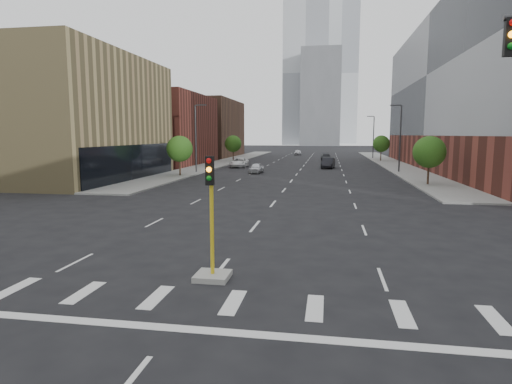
% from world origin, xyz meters
% --- Properties ---
extents(sidewalk_left_far, '(5.00, 92.00, 0.15)m').
position_xyz_m(sidewalk_left_far, '(-15.00, 74.00, 0.07)').
color(sidewalk_left_far, gray).
rests_on(sidewalk_left_far, ground).
extents(sidewalk_right_far, '(5.00, 92.00, 0.15)m').
position_xyz_m(sidewalk_right_far, '(15.00, 74.00, 0.07)').
color(sidewalk_right_far, gray).
rests_on(sidewalk_right_far, ground).
extents(building_left_mid, '(20.00, 24.00, 14.00)m').
position_xyz_m(building_left_mid, '(-27.50, 40.00, 7.00)').
color(building_left_mid, '#998756').
rests_on(building_left_mid, ground).
extents(building_left_far_a, '(20.00, 22.00, 12.00)m').
position_xyz_m(building_left_far_a, '(-27.50, 66.00, 6.00)').
color(building_left_far_a, brown).
rests_on(building_left_far_a, ground).
extents(building_left_far_b, '(20.00, 24.00, 13.00)m').
position_xyz_m(building_left_far_b, '(-27.50, 92.00, 6.50)').
color(building_left_far_b, brown).
rests_on(building_left_far_b, ground).
extents(tower_left, '(22.00, 22.00, 70.00)m').
position_xyz_m(tower_left, '(-8.00, 220.00, 35.00)').
color(tower_left, '#B2B7BC').
rests_on(tower_left, ground).
extents(tower_right, '(20.00, 20.00, 80.00)m').
position_xyz_m(tower_right, '(10.00, 260.00, 40.00)').
color(tower_right, '#B2B7BC').
rests_on(tower_right, ground).
extents(tower_mid, '(18.00, 18.00, 44.00)m').
position_xyz_m(tower_mid, '(0.00, 200.00, 22.00)').
color(tower_mid, slate).
rests_on(tower_mid, ground).
extents(median_traffic_signal, '(1.20, 1.20, 4.40)m').
position_xyz_m(median_traffic_signal, '(0.00, 8.97, 0.97)').
color(median_traffic_signal, '#999993').
rests_on(median_traffic_signal, ground).
extents(streetlight_right_a, '(1.60, 0.22, 9.07)m').
position_xyz_m(streetlight_right_a, '(13.41, 55.00, 5.01)').
color(streetlight_right_a, '#2D2D30').
rests_on(streetlight_right_a, ground).
extents(streetlight_right_b, '(1.60, 0.22, 9.07)m').
position_xyz_m(streetlight_right_b, '(13.41, 90.00, 5.01)').
color(streetlight_right_b, '#2D2D30').
rests_on(streetlight_right_b, ground).
extents(streetlight_left, '(1.60, 0.22, 9.07)m').
position_xyz_m(streetlight_left, '(-13.41, 50.00, 5.01)').
color(streetlight_left, '#2D2D30').
rests_on(streetlight_left, ground).
extents(tree_left_near, '(3.20, 3.20, 4.85)m').
position_xyz_m(tree_left_near, '(-14.00, 45.00, 3.39)').
color(tree_left_near, '#382619').
rests_on(tree_left_near, ground).
extents(tree_left_far, '(3.20, 3.20, 4.85)m').
position_xyz_m(tree_left_far, '(-14.00, 75.00, 3.39)').
color(tree_left_far, '#382619').
rests_on(tree_left_far, ground).
extents(tree_right_near, '(3.20, 3.20, 4.85)m').
position_xyz_m(tree_right_near, '(14.00, 40.00, 3.39)').
color(tree_right_near, '#382619').
rests_on(tree_right_near, ground).
extents(tree_right_far, '(3.20, 3.20, 4.85)m').
position_xyz_m(tree_right_far, '(14.00, 80.00, 3.39)').
color(tree_right_far, '#382619').
rests_on(tree_right_far, ground).
extents(car_near_left, '(1.71, 3.97, 1.33)m').
position_xyz_m(car_near_left, '(-5.48, 51.13, 0.67)').
color(car_near_left, silver).
rests_on(car_near_left, ground).
extents(car_mid_right, '(2.21, 5.04, 1.61)m').
position_xyz_m(car_mid_right, '(4.02, 61.28, 0.80)').
color(car_mid_right, black).
rests_on(car_mid_right, ground).
extents(car_far_left, '(2.67, 5.47, 1.50)m').
position_xyz_m(car_far_left, '(-9.87, 60.98, 0.75)').
color(car_far_left, white).
rests_on(car_far_left, ground).
extents(car_deep_right, '(2.25, 4.95, 1.41)m').
position_xyz_m(car_deep_right, '(3.60, 80.29, 0.70)').
color(car_deep_right, black).
rests_on(car_deep_right, ground).
extents(car_distant, '(1.60, 3.97, 1.35)m').
position_xyz_m(car_distant, '(-3.60, 103.16, 0.68)').
color(car_distant, silver).
rests_on(car_distant, ground).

